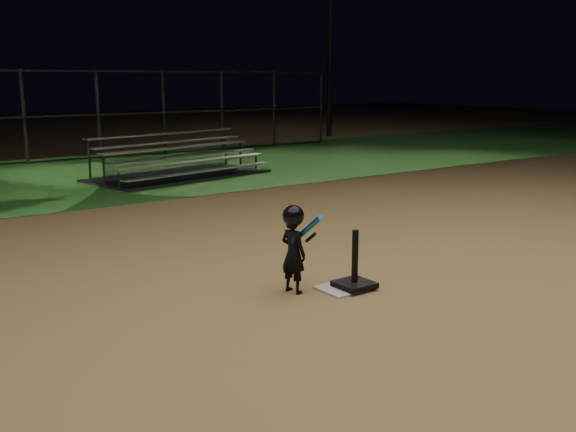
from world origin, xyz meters
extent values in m
plane|color=#9B7946|center=(0.00, 0.00, 0.00)|extent=(80.00, 80.00, 0.00)
cube|color=#21551B|center=(0.00, 10.00, 0.01)|extent=(60.00, 8.00, 0.01)
cube|color=beige|center=(0.00, 0.00, 0.01)|extent=(0.45, 0.45, 0.02)
cube|color=black|center=(0.13, -0.06, 0.05)|extent=(0.38, 0.38, 0.06)
cylinder|color=black|center=(0.13, -0.06, 0.37)|extent=(0.07, 0.07, 0.58)
imported|color=black|center=(-0.47, 0.24, 0.43)|extent=(0.27, 0.35, 0.86)
sphere|color=black|center=(-0.47, 0.24, 0.84)|extent=(0.23, 0.23, 0.23)
cylinder|color=blue|center=(-0.42, 0.09, 0.70)|extent=(0.10, 0.58, 0.43)
cylinder|color=black|center=(-0.26, 0.21, 0.58)|extent=(0.05, 0.19, 0.14)
cube|color=silver|center=(2.37, 7.98, 0.41)|extent=(4.05, 1.05, 0.04)
cube|color=silver|center=(2.42, 7.70, 0.22)|extent=(4.05, 1.05, 0.03)
cube|color=silver|center=(2.26, 8.53, 0.69)|extent=(4.05, 1.05, 0.04)
cube|color=silver|center=(2.31, 8.25, 0.51)|extent=(4.05, 1.05, 0.03)
cube|color=silver|center=(2.14, 9.08, 0.98)|extent=(4.05, 1.05, 0.04)
cube|color=silver|center=(2.20, 8.80, 0.80)|extent=(4.05, 1.05, 0.03)
cube|color=#38383D|center=(2.26, 8.53, 0.03)|extent=(4.39, 2.76, 0.06)
cube|color=#38383D|center=(0.00, 13.00, 0.05)|extent=(20.00, 0.05, 0.05)
cube|color=#38383D|center=(0.00, 13.00, 1.25)|extent=(20.00, 0.05, 0.05)
cube|color=#38383D|center=(0.00, 13.00, 2.45)|extent=(20.00, 0.05, 0.05)
cylinder|color=#38383D|center=(0.00, 13.00, 1.25)|extent=(0.08, 0.08, 2.50)
cylinder|color=#38383D|center=(5.00, 13.00, 1.25)|extent=(0.08, 0.08, 2.50)
cylinder|color=#38383D|center=(10.00, 13.00, 1.25)|extent=(0.08, 0.08, 2.50)
cylinder|color=#2D2D30|center=(12.00, 15.00, 4.00)|extent=(0.20, 0.20, 8.00)
camera|label=1|loc=(-4.40, -5.17, 2.26)|focal=40.62mm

